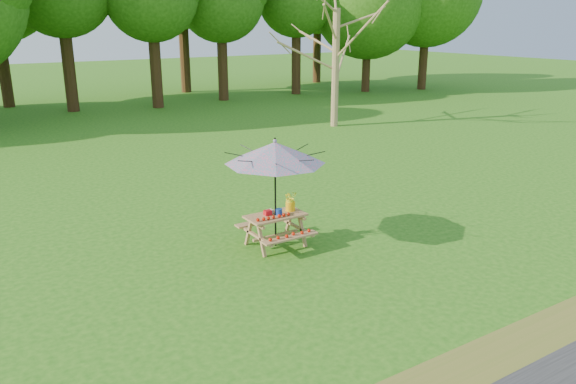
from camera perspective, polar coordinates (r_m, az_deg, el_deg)
ground at (r=8.82m, az=-4.10°, el=-13.10°), size 120.00×120.00×0.00m
picnic_table at (r=11.43m, az=-1.26°, el=-3.95°), size 1.20×1.32×0.67m
patio_umbrella at (r=10.96m, az=-1.32°, el=4.00°), size 2.44×2.44×2.25m
produce_bins at (r=11.32m, az=-1.52°, el=-2.05°), size 0.33×0.33×0.13m
tomatoes_row at (r=11.09m, az=-1.46°, el=-2.55°), size 0.77×0.13×0.07m
flower_bucket at (r=11.49m, az=0.25°, el=-0.83°), size 0.27×0.24×0.43m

